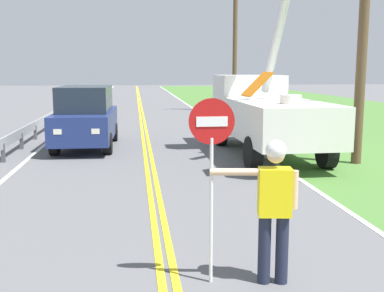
% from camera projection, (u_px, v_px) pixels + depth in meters
% --- Properties ---
extents(centerline_yellow_left, '(0.11, 110.00, 0.01)m').
position_uv_depth(centerline_yellow_left, '(142.00, 130.00, 21.09)').
color(centerline_yellow_left, yellow).
rests_on(centerline_yellow_left, ground).
extents(centerline_yellow_right, '(0.11, 110.00, 0.01)m').
position_uv_depth(centerline_yellow_right, '(146.00, 130.00, 21.11)').
color(centerline_yellow_right, yellow).
rests_on(centerline_yellow_right, ground).
extents(edge_line_right, '(0.12, 110.00, 0.01)m').
position_uv_depth(edge_line_right, '(223.00, 128.00, 21.53)').
color(edge_line_right, silver).
rests_on(edge_line_right, ground).
extents(edge_line_left, '(0.12, 110.00, 0.01)m').
position_uv_depth(edge_line_left, '(61.00, 131.00, 20.67)').
color(edge_line_left, silver).
rests_on(edge_line_left, ground).
extents(flagger_worker, '(1.08, 0.30, 1.83)m').
position_uv_depth(flagger_worker, '(274.00, 203.00, 5.84)').
color(flagger_worker, '#1E2338').
rests_on(flagger_worker, ground).
extents(stop_sign_paddle, '(0.56, 0.04, 2.33)m').
position_uv_depth(stop_sign_paddle, '(212.00, 149.00, 5.75)').
color(stop_sign_paddle, silver).
rests_on(stop_sign_paddle, ground).
extents(utility_bucket_truck, '(2.67, 6.85, 5.89)m').
position_uv_depth(utility_bucket_truck, '(264.00, 109.00, 15.02)').
color(utility_bucket_truck, white).
rests_on(utility_bucket_truck, ground).
extents(oncoming_suv_nearest, '(2.00, 4.65, 2.10)m').
position_uv_depth(oncoming_suv_nearest, '(86.00, 117.00, 16.20)').
color(oncoming_suv_nearest, navy).
rests_on(oncoming_suv_nearest, ground).
extents(utility_pole_near, '(1.80, 0.28, 8.15)m').
position_uv_depth(utility_pole_near, '(364.00, 10.00, 12.92)').
color(utility_pole_near, brown).
rests_on(utility_pole_near, ground).
extents(utility_pole_mid, '(1.80, 0.28, 8.45)m').
position_uv_depth(utility_pole_mid, '(235.00, 41.00, 29.44)').
color(utility_pole_mid, brown).
rests_on(utility_pole_mid, ground).
extents(guardrail_left_shoulder, '(0.10, 32.00, 0.71)m').
position_uv_depth(guardrail_left_shoulder, '(28.00, 130.00, 17.03)').
color(guardrail_left_shoulder, '#9EA0A3').
rests_on(guardrail_left_shoulder, ground).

